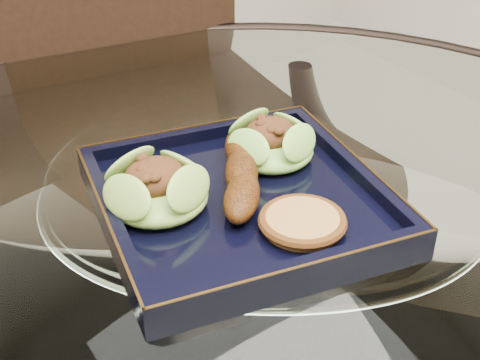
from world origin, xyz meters
TOP-DOWN VIEW (x-y plane):
  - dining_table at (-0.00, -0.00)m, footprint 1.13×1.13m
  - dining_chair at (0.07, 0.40)m, footprint 0.51×0.51m
  - navy_plate at (-0.02, 0.01)m, footprint 0.32×0.32m
  - lettuce_wrap_left at (-0.09, 0.05)m, footprint 0.11×0.11m
  - lettuce_wrap_right at (0.05, 0.06)m, footprint 0.11×0.11m
  - roasted_plantain at (-0.01, 0.03)m, footprint 0.12×0.15m
  - crumb_patty at (-0.00, -0.06)m, footprint 0.09×0.09m

SIDE VIEW (x-z plane):
  - dining_chair at x=0.07m, z-range 0.06..1.08m
  - dining_table at x=0.00m, z-range 0.21..0.98m
  - navy_plate at x=-0.02m, z-range 0.76..0.78m
  - crumb_patty at x=0.00m, z-range 0.78..0.80m
  - roasted_plantain at x=-0.01m, z-range 0.78..0.81m
  - lettuce_wrap_right at x=0.05m, z-range 0.78..0.81m
  - lettuce_wrap_left at x=-0.09m, z-range 0.78..0.82m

